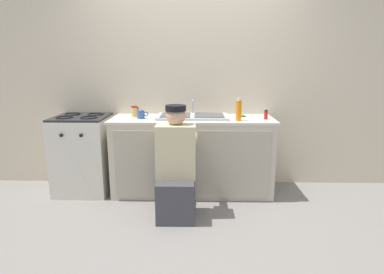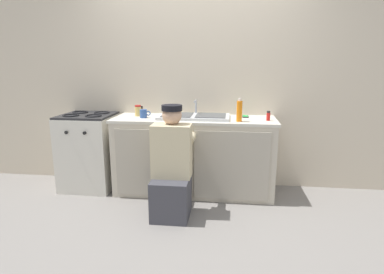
{
  "view_description": "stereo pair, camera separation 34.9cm",
  "coord_description": "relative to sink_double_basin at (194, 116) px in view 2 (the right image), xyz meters",
  "views": [
    {
      "loc": [
        0.06,
        -3.3,
        1.49
      ],
      "look_at": [
        0.0,
        0.1,
        0.71
      ],
      "focal_mm": 30.0,
      "sensor_mm": 36.0,
      "label": 1
    },
    {
      "loc": [
        0.41,
        -3.28,
        1.49
      ],
      "look_at": [
        0.0,
        0.1,
        0.71
      ],
      "focal_mm": 30.0,
      "sensor_mm": 36.0,
      "label": 2
    }
  ],
  "objects": [
    {
      "name": "ground_plane",
      "position": [
        0.0,
        -0.3,
        -0.9
      ],
      "size": [
        12.0,
        12.0,
        0.0
      ],
      "primitive_type": "plane",
      "color": "gray"
    },
    {
      "name": "back_wall",
      "position": [
        0.0,
        0.35,
        0.35
      ],
      "size": [
        6.0,
        0.1,
        2.5
      ],
      "primitive_type": "cube",
      "color": "beige",
      "rests_on": "ground_plane"
    },
    {
      "name": "counter_cabinet",
      "position": [
        0.0,
        -0.01,
        -0.48
      ],
      "size": [
        1.81,
        0.62,
        0.85
      ],
      "color": "beige",
      "rests_on": "ground_plane"
    },
    {
      "name": "countertop",
      "position": [
        0.0,
        -0.0,
        -0.03
      ],
      "size": [
        1.85,
        0.62,
        0.03
      ],
      "primitive_type": "cube",
      "color": "beige",
      "rests_on": "counter_cabinet"
    },
    {
      "name": "sink_double_basin",
      "position": [
        0.0,
        0.0,
        0.0
      ],
      "size": [
        0.8,
        0.44,
        0.19
      ],
      "color": "silver",
      "rests_on": "countertop"
    },
    {
      "name": "stove_range",
      "position": [
        -1.28,
        -0.0,
        -0.45
      ],
      "size": [
        0.61,
        0.62,
        0.92
      ],
      "color": "silver",
      "rests_on": "ground_plane"
    },
    {
      "name": "plumber_person",
      "position": [
        -0.15,
        -0.64,
        -0.44
      ],
      "size": [
        0.42,
        0.61,
        1.1
      ],
      "color": "#3F3F47",
      "rests_on": "ground_plane"
    },
    {
      "name": "cell_phone",
      "position": [
        0.58,
        0.15,
        -0.01
      ],
      "size": [
        0.07,
        0.14,
        0.01
      ],
      "color": "black",
      "rests_on": "countertop"
    },
    {
      "name": "spice_bottle_pepper",
      "position": [
        -0.66,
        0.16,
        0.03
      ],
      "size": [
        0.04,
        0.04,
        0.1
      ],
      "color": "#513823",
      "rests_on": "countertop"
    },
    {
      "name": "soap_bottle_orange",
      "position": [
        0.5,
        -0.17,
        0.09
      ],
      "size": [
        0.06,
        0.06,
        0.25
      ],
      "color": "orange",
      "rests_on": "countertop"
    },
    {
      "name": "condiment_jar",
      "position": [
        -0.67,
        0.06,
        0.05
      ],
      "size": [
        0.07,
        0.07,
        0.13
      ],
      "color": "#DBB760",
      "rests_on": "countertop"
    },
    {
      "name": "coffee_mug",
      "position": [
        -0.57,
        -0.06,
        0.03
      ],
      "size": [
        0.13,
        0.08,
        0.09
      ],
      "color": "#335699",
      "rests_on": "countertop"
    },
    {
      "name": "spice_bottle_red",
      "position": [
        0.82,
        -0.07,
        0.03
      ],
      "size": [
        0.04,
        0.04,
        0.1
      ],
      "color": "red",
      "rests_on": "countertop"
    }
  ]
}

